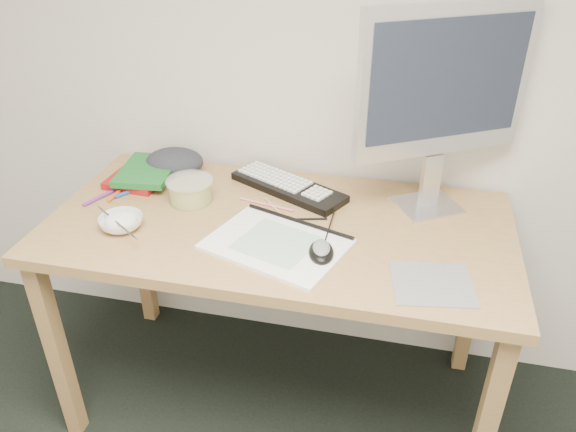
{
  "coord_description": "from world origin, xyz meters",
  "views": [
    {
      "loc": [
        0.19,
        0.02,
        1.64
      ],
      "look_at": [
        -0.11,
        1.34,
        0.83
      ],
      "focal_mm": 35.0,
      "sensor_mm": 36.0,
      "label": 1
    }
  ],
  "objects_px": {
    "sketchpad": "(276,244)",
    "keyboard": "(288,187)",
    "monitor": "(444,88)",
    "desk": "(278,245)",
    "rice_bowl": "(121,223)"
  },
  "relations": [
    {
      "from": "sketchpad",
      "to": "keyboard",
      "type": "distance_m",
      "value": 0.33
    },
    {
      "from": "monitor",
      "to": "desk",
      "type": "bearing_deg",
      "value": 173.54
    },
    {
      "from": "desk",
      "to": "monitor",
      "type": "bearing_deg",
      "value": 24.55
    },
    {
      "from": "keyboard",
      "to": "desk",
      "type": "bearing_deg",
      "value": -58.61
    },
    {
      "from": "desk",
      "to": "keyboard",
      "type": "relative_size",
      "value": 3.43
    },
    {
      "from": "desk",
      "to": "keyboard",
      "type": "bearing_deg",
      "value": 94.2
    },
    {
      "from": "keyboard",
      "to": "monitor",
      "type": "relative_size",
      "value": 0.66
    },
    {
      "from": "sketchpad",
      "to": "rice_bowl",
      "type": "bearing_deg",
      "value": -159.47
    },
    {
      "from": "desk",
      "to": "rice_bowl",
      "type": "relative_size",
      "value": 10.9
    },
    {
      "from": "keyboard",
      "to": "rice_bowl",
      "type": "bearing_deg",
      "value": -114.02
    },
    {
      "from": "monitor",
      "to": "sketchpad",
      "type": "bearing_deg",
      "value": -172.77
    },
    {
      "from": "keyboard",
      "to": "rice_bowl",
      "type": "relative_size",
      "value": 3.18
    },
    {
      "from": "sketchpad",
      "to": "rice_bowl",
      "type": "distance_m",
      "value": 0.47
    },
    {
      "from": "rice_bowl",
      "to": "desk",
      "type": "bearing_deg",
      "value": 17.24
    },
    {
      "from": "rice_bowl",
      "to": "keyboard",
      "type": "bearing_deg",
      "value": 38.79
    }
  ]
}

